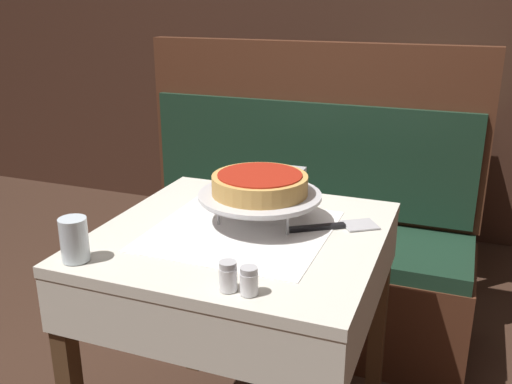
{
  "coord_description": "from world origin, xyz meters",
  "views": [
    {
      "loc": [
        0.56,
        -1.35,
        1.39
      ],
      "look_at": [
        0.03,
        0.04,
        0.88
      ],
      "focal_mm": 40.0,
      "sensor_mm": 36.0,
      "label": 1
    }
  ],
  "objects_px": {
    "napkin_holder": "(289,181)",
    "salt_shaker": "(228,276)",
    "booth_bench": "(295,251)",
    "water_glass_near": "(74,239)",
    "condiment_caddy": "(421,114)",
    "deep_dish_pizza": "(260,184)",
    "pizza_server": "(335,226)",
    "dining_table_rear": "(421,146)",
    "pepper_shaker": "(249,281)",
    "pizza_pan_stand": "(260,197)",
    "dining_table_front": "(241,267)"
  },
  "relations": [
    {
      "from": "pizza_pan_stand",
      "to": "salt_shaker",
      "type": "xyz_separation_m",
      "value": [
        0.07,
        -0.4,
        -0.04
      ]
    },
    {
      "from": "dining_table_rear",
      "to": "pepper_shaker",
      "type": "height_order",
      "value": "pepper_shaker"
    },
    {
      "from": "dining_table_front",
      "to": "pepper_shaker",
      "type": "distance_m",
      "value": 0.38
    },
    {
      "from": "dining_table_front",
      "to": "dining_table_rear",
      "type": "relative_size",
      "value": 1.0
    },
    {
      "from": "pizza_server",
      "to": "water_glass_near",
      "type": "relative_size",
      "value": 2.19
    },
    {
      "from": "booth_bench",
      "to": "salt_shaker",
      "type": "xyz_separation_m",
      "value": [
        0.18,
        -1.12,
        0.46
      ]
    },
    {
      "from": "booth_bench",
      "to": "water_glass_near",
      "type": "bearing_deg",
      "value": -101.42
    },
    {
      "from": "booth_bench",
      "to": "condiment_caddy",
      "type": "relative_size",
      "value": 8.29
    },
    {
      "from": "booth_bench",
      "to": "napkin_holder",
      "type": "bearing_deg",
      "value": -76.34
    },
    {
      "from": "water_glass_near",
      "to": "condiment_caddy",
      "type": "relative_size",
      "value": 0.62
    },
    {
      "from": "booth_bench",
      "to": "pepper_shaker",
      "type": "bearing_deg",
      "value": -78.32
    },
    {
      "from": "salt_shaker",
      "to": "dining_table_front",
      "type": "bearing_deg",
      "value": 107.68
    },
    {
      "from": "dining_table_rear",
      "to": "water_glass_near",
      "type": "height_order",
      "value": "water_glass_near"
    },
    {
      "from": "deep_dish_pizza",
      "to": "napkin_holder",
      "type": "bearing_deg",
      "value": 89.2
    },
    {
      "from": "dining_table_front",
      "to": "water_glass_near",
      "type": "distance_m",
      "value": 0.47
    },
    {
      "from": "dining_table_front",
      "to": "deep_dish_pizza",
      "type": "bearing_deg",
      "value": 69.06
    },
    {
      "from": "booth_bench",
      "to": "pizza_server",
      "type": "bearing_deg",
      "value": -65.07
    },
    {
      "from": "dining_table_rear",
      "to": "pizza_server",
      "type": "distance_m",
      "value": 1.54
    },
    {
      "from": "deep_dish_pizza",
      "to": "salt_shaker",
      "type": "distance_m",
      "value": 0.41
    },
    {
      "from": "dining_table_rear",
      "to": "pizza_pan_stand",
      "type": "height_order",
      "value": "pizza_pan_stand"
    },
    {
      "from": "pepper_shaker",
      "to": "napkin_holder",
      "type": "height_order",
      "value": "napkin_holder"
    },
    {
      "from": "napkin_holder",
      "to": "salt_shaker",
      "type": "bearing_deg",
      "value": -83.91
    },
    {
      "from": "dining_table_rear",
      "to": "condiment_caddy",
      "type": "height_order",
      "value": "condiment_caddy"
    },
    {
      "from": "pizza_pan_stand",
      "to": "booth_bench",
      "type": "bearing_deg",
      "value": 98.51
    },
    {
      "from": "dining_table_rear",
      "to": "deep_dish_pizza",
      "type": "height_order",
      "value": "deep_dish_pizza"
    },
    {
      "from": "salt_shaker",
      "to": "condiment_caddy",
      "type": "bearing_deg",
      "value": 83.73
    },
    {
      "from": "pepper_shaker",
      "to": "condiment_caddy",
      "type": "height_order",
      "value": "condiment_caddy"
    },
    {
      "from": "water_glass_near",
      "to": "salt_shaker",
      "type": "relative_size",
      "value": 1.61
    },
    {
      "from": "booth_bench",
      "to": "pepper_shaker",
      "type": "relative_size",
      "value": 23.06
    },
    {
      "from": "dining_table_front",
      "to": "pepper_shaker",
      "type": "relative_size",
      "value": 12.28
    },
    {
      "from": "pizza_pan_stand",
      "to": "water_glass_near",
      "type": "distance_m",
      "value": 0.52
    },
    {
      "from": "condiment_caddy",
      "to": "deep_dish_pizza",
      "type": "bearing_deg",
      "value": -100.44
    },
    {
      "from": "booth_bench",
      "to": "condiment_caddy",
      "type": "height_order",
      "value": "booth_bench"
    },
    {
      "from": "salt_shaker",
      "to": "pepper_shaker",
      "type": "relative_size",
      "value": 1.07
    },
    {
      "from": "napkin_holder",
      "to": "pizza_server",
      "type": "bearing_deg",
      "value": -47.59
    },
    {
      "from": "deep_dish_pizza",
      "to": "booth_bench",
      "type": "bearing_deg",
      "value": 98.51
    },
    {
      "from": "dining_table_front",
      "to": "napkin_holder",
      "type": "relative_size",
      "value": 7.77
    },
    {
      "from": "dining_table_rear",
      "to": "water_glass_near",
      "type": "relative_size",
      "value": 7.1
    },
    {
      "from": "dining_table_front",
      "to": "pizza_pan_stand",
      "type": "height_order",
      "value": "pizza_pan_stand"
    },
    {
      "from": "water_glass_near",
      "to": "napkin_holder",
      "type": "xyz_separation_m",
      "value": [
        0.34,
        0.66,
        -0.01
      ]
    },
    {
      "from": "pizza_server",
      "to": "condiment_caddy",
      "type": "distance_m",
      "value": 1.54
    },
    {
      "from": "pizza_pan_stand",
      "to": "dining_table_rear",
      "type": "bearing_deg",
      "value": 78.95
    },
    {
      "from": "booth_bench",
      "to": "deep_dish_pizza",
      "type": "xyz_separation_m",
      "value": [
        0.11,
        -0.73,
        0.54
      ]
    },
    {
      "from": "pizza_server",
      "to": "condiment_caddy",
      "type": "relative_size",
      "value": 1.36
    },
    {
      "from": "water_glass_near",
      "to": "pizza_server",
      "type": "bearing_deg",
      "value": 38.01
    },
    {
      "from": "salt_shaker",
      "to": "pizza_pan_stand",
      "type": "bearing_deg",
      "value": 100.61
    },
    {
      "from": "dining_table_rear",
      "to": "pizza_server",
      "type": "relative_size",
      "value": 3.25
    },
    {
      "from": "salt_shaker",
      "to": "condiment_caddy",
      "type": "distance_m",
      "value": 1.99
    },
    {
      "from": "pizza_pan_stand",
      "to": "salt_shaker",
      "type": "distance_m",
      "value": 0.4
    },
    {
      "from": "dining_table_front",
      "to": "pizza_pan_stand",
      "type": "bearing_deg",
      "value": 69.06
    }
  ]
}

